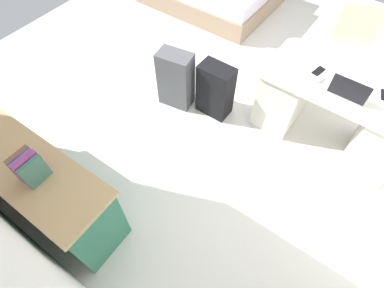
# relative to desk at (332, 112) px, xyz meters

# --- Properties ---
(ground_plane) EXTENTS (6.13, 6.13, 0.00)m
(ground_plane) POSITION_rel_desk_xyz_m (1.19, -0.03, -0.38)
(ground_plane) COLOR silver
(desk) EXTENTS (1.46, 0.70, 0.72)m
(desk) POSITION_rel_desk_xyz_m (0.00, 0.00, 0.00)
(desk) COLOR silver
(desk) RESTS_ON ground_plane
(office_chair) EXTENTS (0.58, 0.58, 0.94)m
(office_chair) POSITION_rel_desk_xyz_m (0.16, -0.87, 0.04)
(office_chair) COLOR black
(office_chair) RESTS_ON ground_plane
(credenza) EXTENTS (1.80, 0.48, 0.73)m
(credenza) POSITION_rel_desk_xyz_m (1.83, 2.15, -0.01)
(credenza) COLOR #2D7056
(credenza) RESTS_ON ground_plane
(suitcase_black) EXTENTS (0.36, 0.23, 0.61)m
(suitcase_black) POSITION_rel_desk_xyz_m (1.12, 0.34, -0.07)
(suitcase_black) COLOR black
(suitcase_black) RESTS_ON ground_plane
(suitcase_spare_grey) EXTENTS (0.39, 0.27, 0.66)m
(suitcase_spare_grey) POSITION_rel_desk_xyz_m (1.55, 0.46, -0.05)
(suitcase_spare_grey) COLOR #4C4C51
(suitcase_spare_grey) RESTS_ON ground_plane
(laptop) EXTENTS (0.32, 0.23, 0.21)m
(laptop) POSITION_rel_desk_xyz_m (-0.03, 0.11, 0.39)
(laptop) COLOR #B7B7BC
(laptop) RESTS_ON desk
(computer_mouse) EXTENTS (0.06, 0.10, 0.03)m
(computer_mouse) POSITION_rel_desk_xyz_m (0.22, 0.06, 0.36)
(computer_mouse) COLOR white
(computer_mouse) RESTS_ON desk
(cell_phone_by_mouse) EXTENTS (0.09, 0.15, 0.01)m
(cell_phone_by_mouse) POSITION_rel_desk_xyz_m (0.27, -0.04, 0.35)
(cell_phone_by_mouse) COLOR black
(cell_phone_by_mouse) RESTS_ON desk
(book_row) EXTENTS (0.16, 0.17, 0.24)m
(book_row) POSITION_rel_desk_xyz_m (1.49, 2.15, 0.47)
(book_row) COLOR #3C6859
(book_row) RESTS_ON credenza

